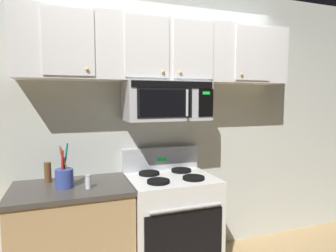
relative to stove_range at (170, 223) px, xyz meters
name	(u,v)px	position (x,y,z in m)	size (l,w,h in m)	color
back_wall	(158,123)	(0.00, 0.37, 0.88)	(5.20, 0.10, 2.70)	silver
stove_range	(170,223)	(0.00, 0.00, 0.00)	(0.76, 0.69, 1.12)	white
over_range_microwave	(166,101)	(0.00, 0.12, 1.11)	(0.76, 0.43, 0.35)	#B7BABF
upper_cabinets	(165,51)	(0.00, 0.15, 1.56)	(2.50, 0.36, 0.55)	silver
counter_segment	(73,240)	(-0.84, 0.01, -0.02)	(0.93, 0.65, 0.90)	tan
utensil_crock_blue	(64,177)	(-0.89, -0.02, 0.52)	(0.14, 0.14, 0.35)	#384C9E
salt_shaker	(88,182)	(-0.72, -0.11, 0.48)	(0.04, 0.04, 0.11)	white
pepper_mill	(48,172)	(-1.02, 0.19, 0.52)	(0.06, 0.06, 0.17)	brown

